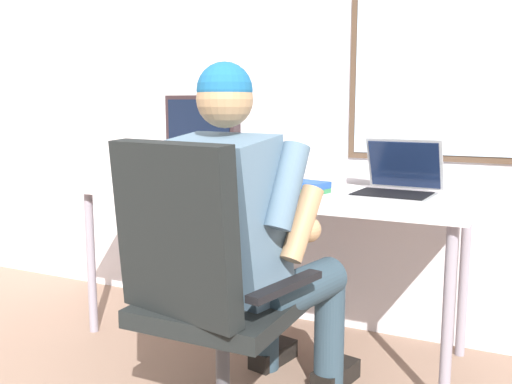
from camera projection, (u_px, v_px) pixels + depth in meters
wall_rear at (344, 77)px, 2.79m from camera, size 5.09×0.08×2.52m
desk at (268, 202)px, 2.64m from camera, size 1.83×0.65×0.75m
office_chair at (200, 278)px, 1.85m from camera, size 0.65×0.61×1.03m
person_seated at (249, 236)px, 2.04m from camera, size 0.60×0.83×1.28m
crt_monitor at (203, 136)px, 2.79m from camera, size 0.37×0.26×0.43m
laptop at (398, 181)px, 2.44m from camera, size 0.35×0.38×0.24m
wine_glass at (262, 172)px, 2.50m from camera, size 0.08×0.08×0.14m
desk_speaker at (157, 162)px, 3.03m from camera, size 0.07×0.08×0.17m
book_stack at (310, 187)px, 2.52m from camera, size 0.19×0.15×0.05m
cd_case at (133, 182)px, 2.83m from camera, size 0.14×0.13×0.01m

